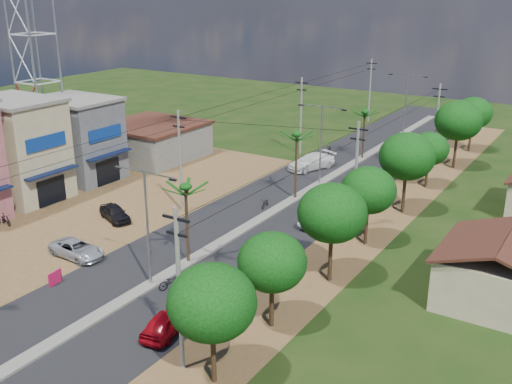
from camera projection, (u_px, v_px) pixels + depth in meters
ground at (151, 286)px, 39.76m from camera, size 160.00×160.00×0.00m
road at (268, 215)px, 51.75m from camera, size 12.00×110.00×0.04m
median at (285, 205)px, 54.13m from camera, size 1.00×90.00×0.18m
dirt_lot_west at (84, 207)px, 53.69m from camera, size 18.00×46.00×0.04m
dirt_shoulder_east at (359, 236)px, 47.48m from camera, size 5.00×90.00×0.03m
shophouse_cream at (18, 149)px, 54.87m from camera, size 9.00×6.40×9.30m
shophouse_grey at (77, 138)px, 60.63m from camera, size 9.00×6.40×8.30m
low_shed at (152, 140)px, 68.86m from camera, size 10.40×10.40×3.95m
house_east_near at (503, 268)px, 36.93m from camera, size 7.60×7.50×4.60m
tree_east_a at (212, 302)px, 28.71m from camera, size 4.40×4.40×6.37m
tree_east_b at (272, 262)px, 33.74m from camera, size 4.00×4.00×5.83m
tree_east_c at (332, 213)px, 38.89m from camera, size 4.60×4.60×6.83m
tree_east_d at (368, 190)px, 44.81m from camera, size 4.20×4.20×6.13m
tree_east_e at (407, 157)px, 50.86m from camera, size 4.80×4.80×7.14m
tree_east_f at (429, 149)px, 57.86m from camera, size 3.80×3.80×5.52m
tree_east_g at (459, 121)px, 63.51m from camera, size 5.00×5.00×7.38m
tree_east_h at (473, 113)px, 70.26m from camera, size 4.40×4.40×6.52m
palm_median_near at (186, 190)px, 41.14m from camera, size 2.00×2.00×6.15m
palm_median_mid at (297, 138)px, 53.82m from camera, size 2.00×2.00×6.55m
palm_median_far at (365, 114)px, 66.83m from camera, size 2.00×2.00×5.85m
streetlight_near at (147, 219)px, 38.19m from camera, size 5.10×0.18×8.00m
streetlight_mid at (321, 138)px, 58.19m from camera, size 5.10×0.18×8.00m
streetlight_far at (406, 99)px, 78.19m from camera, size 5.10×0.18×8.00m
utility_pole_w_b at (180, 159)px, 51.31m from camera, size 1.60×0.24×9.00m
utility_pole_w_c at (301, 114)px, 68.91m from camera, size 1.60×0.24×9.00m
utility_pole_w_d at (370, 89)px, 85.71m from camera, size 1.60×0.24×9.00m
utility_pole_e_a at (179, 287)px, 29.63m from camera, size 1.60×0.24×9.00m
utility_pole_e_b at (356, 174)px, 47.23m from camera, size 1.60×0.24×9.00m
utility_pole_e_c at (437, 123)px, 64.83m from camera, size 1.60×0.24×9.00m
car_red_near at (167, 323)px, 34.13m from camera, size 2.30×4.23×1.36m
car_silver_mid at (322, 218)px, 49.31m from camera, size 2.40×4.75×1.49m
car_white_far at (311, 162)px, 64.52m from camera, size 4.18×6.08×1.63m
car_parked_silver at (77, 250)px, 43.66m from camera, size 4.55×2.25×1.24m
car_parked_dark at (115, 213)px, 50.50m from camera, size 4.16×2.92×1.32m
moto_rider_east at (172, 281)px, 39.23m from camera, size 1.27×2.05×1.02m
moto_rider_west_a at (265, 203)px, 53.47m from camera, size 0.91×1.69×0.84m
moto_rider_west_b at (329, 150)px, 70.09m from camera, size 0.85×1.86×1.08m
roadside_sign at (55, 278)px, 39.75m from camera, size 0.20×1.16×0.97m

